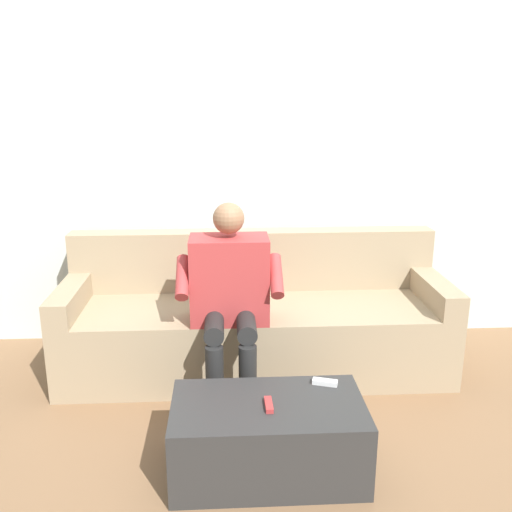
% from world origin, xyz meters
% --- Properties ---
extents(ground_plane, '(8.00, 8.00, 0.00)m').
position_xyz_m(ground_plane, '(0.00, 0.60, 0.00)').
color(ground_plane, '#846042').
extents(back_wall, '(5.01, 0.06, 2.53)m').
position_xyz_m(back_wall, '(0.00, -0.68, 1.27)').
color(back_wall, silver).
rests_on(back_wall, ground).
extents(couch, '(2.47, 0.80, 0.87)m').
position_xyz_m(couch, '(0.00, -0.13, 0.31)').
color(couch, '#9E896B').
rests_on(couch, ground).
extents(coffee_table, '(0.91, 0.51, 0.36)m').
position_xyz_m(coffee_table, '(0.00, 0.98, 0.18)').
color(coffee_table, '#2D2D2D').
rests_on(coffee_table, ground).
extents(person_solo_seated, '(0.61, 0.56, 1.17)m').
position_xyz_m(person_solo_seated, '(0.17, 0.24, 0.67)').
color(person_solo_seated, '#B23838').
rests_on(person_solo_seated, ground).
extents(remote_white, '(0.13, 0.08, 0.02)m').
position_xyz_m(remote_white, '(-0.30, 0.82, 0.38)').
color(remote_white, white).
rests_on(remote_white, coffee_table).
extents(remote_red, '(0.04, 0.12, 0.02)m').
position_xyz_m(remote_red, '(0.00, 1.01, 0.37)').
color(remote_red, '#B73333').
rests_on(remote_red, coffee_table).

